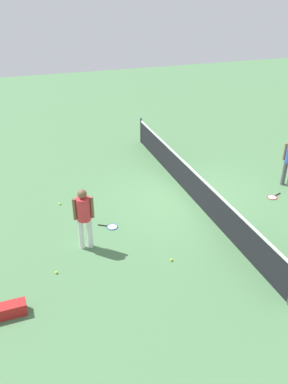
{
  "coord_description": "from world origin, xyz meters",
  "views": [
    {
      "loc": [
        9.84,
        -4.96,
        6.15
      ],
      "look_at": [
        0.79,
        -1.86,
        0.9
      ],
      "focal_mm": 36.45,
      "sensor_mm": 36.0,
      "label": 1
    }
  ],
  "objects_px": {
    "tennis_ball_midcourt": "(171,260)",
    "equipment_bag": "(5,311)",
    "tennis_racket_far_player": "(273,197)",
    "player_near_side": "(84,214)",
    "tennis_racket_near_player": "(111,227)",
    "tennis_ball_near_player": "(60,204)",
    "tennis_ball_by_net": "(56,272)"
  },
  "relations": [
    {
      "from": "tennis_ball_midcourt",
      "to": "equipment_bag",
      "type": "relative_size",
      "value": 0.08
    },
    {
      "from": "tennis_racket_far_player",
      "to": "equipment_bag",
      "type": "bearing_deg",
      "value": -73.38
    },
    {
      "from": "player_near_side",
      "to": "tennis_racket_near_player",
      "type": "relative_size",
      "value": 2.91
    },
    {
      "from": "tennis_ball_near_player",
      "to": "tennis_ball_by_net",
      "type": "xyz_separation_m",
      "value": [
        3.21,
        -0.55,
        0.0
      ]
    },
    {
      "from": "player_near_side",
      "to": "tennis_racket_near_player",
      "type": "bearing_deg",
      "value": 129.19
    },
    {
      "from": "tennis_racket_near_player",
      "to": "equipment_bag",
      "type": "distance_m",
      "value": 3.84
    },
    {
      "from": "tennis_racket_far_player",
      "to": "tennis_ball_by_net",
      "type": "height_order",
      "value": "tennis_ball_by_net"
    },
    {
      "from": "tennis_racket_near_player",
      "to": "tennis_ball_near_player",
      "type": "xyz_separation_m",
      "value": [
        -1.72,
        -1.19,
        0.02
      ]
    },
    {
      "from": "tennis_ball_near_player",
      "to": "equipment_bag",
      "type": "xyz_separation_m",
      "value": [
        4.2,
        -1.73,
        0.11
      ]
    },
    {
      "from": "tennis_racket_near_player",
      "to": "tennis_ball_midcourt",
      "type": "height_order",
      "value": "tennis_ball_midcourt"
    },
    {
      "from": "equipment_bag",
      "to": "tennis_ball_by_net",
      "type": "bearing_deg",
      "value": 130.19
    },
    {
      "from": "player_near_side",
      "to": "tennis_ball_by_net",
      "type": "height_order",
      "value": "player_near_side"
    },
    {
      "from": "tennis_ball_near_player",
      "to": "tennis_ball_by_net",
      "type": "bearing_deg",
      "value": -9.68
    },
    {
      "from": "tennis_racket_near_player",
      "to": "tennis_ball_by_net",
      "type": "relative_size",
      "value": 8.84
    },
    {
      "from": "player_near_side",
      "to": "tennis_ball_midcourt",
      "type": "bearing_deg",
      "value": 56.42
    },
    {
      "from": "tennis_racket_near_player",
      "to": "tennis_ball_near_player",
      "type": "bearing_deg",
      "value": -145.25
    },
    {
      "from": "player_near_side",
      "to": "equipment_bag",
      "type": "relative_size",
      "value": 2.11
    },
    {
      "from": "tennis_racket_near_player",
      "to": "tennis_ball_near_player",
      "type": "relative_size",
      "value": 8.84
    },
    {
      "from": "player_near_side",
      "to": "equipment_bag",
      "type": "distance_m",
      "value": 2.88
    },
    {
      "from": "tennis_racket_far_player",
      "to": "equipment_bag",
      "type": "height_order",
      "value": "equipment_bag"
    },
    {
      "from": "player_near_side",
      "to": "tennis_ball_near_player",
      "type": "bearing_deg",
      "value": -171.9
    },
    {
      "from": "tennis_racket_far_player",
      "to": "tennis_ball_by_net",
      "type": "xyz_separation_m",
      "value": [
        1.46,
        -7.07,
        0.02
      ]
    },
    {
      "from": "player_near_side",
      "to": "equipment_bag",
      "type": "xyz_separation_m",
      "value": [
        1.8,
        -2.07,
        -0.87
      ]
    },
    {
      "from": "tennis_racket_near_player",
      "to": "tennis_ball_midcourt",
      "type": "xyz_separation_m",
      "value": [
        1.94,
        1.03,
        0.02
      ]
    },
    {
      "from": "tennis_racket_near_player",
      "to": "equipment_bag",
      "type": "bearing_deg",
      "value": -49.54
    },
    {
      "from": "tennis_ball_near_player",
      "to": "tennis_ball_by_net",
      "type": "relative_size",
      "value": 1.0
    },
    {
      "from": "tennis_racket_far_player",
      "to": "tennis_ball_midcourt",
      "type": "xyz_separation_m",
      "value": [
        1.91,
        -4.3,
        0.02
      ]
    },
    {
      "from": "player_near_side",
      "to": "tennis_racket_far_player",
      "type": "height_order",
      "value": "player_near_side"
    },
    {
      "from": "tennis_ball_midcourt",
      "to": "equipment_bag",
      "type": "xyz_separation_m",
      "value": [
        0.55,
        -3.95,
        0.11
      ]
    },
    {
      "from": "tennis_ball_by_net",
      "to": "equipment_bag",
      "type": "distance_m",
      "value": 1.55
    },
    {
      "from": "tennis_racket_near_player",
      "to": "tennis_racket_far_player",
      "type": "bearing_deg",
      "value": 89.71
    },
    {
      "from": "tennis_ball_midcourt",
      "to": "tennis_ball_by_net",
      "type": "bearing_deg",
      "value": -99.15
    }
  ]
}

